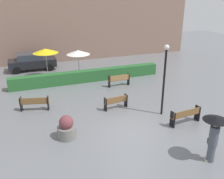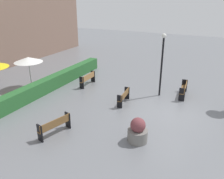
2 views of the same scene
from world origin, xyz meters
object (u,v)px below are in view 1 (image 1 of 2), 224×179
Objects in this scene: planter_pot at (67,128)px; patio_umbrella_yellow at (46,51)px; bench_near_right at (186,115)px; bench_back_row at (119,79)px; patio_umbrella_white at (78,52)px; bench_far_left at (34,103)px; bench_mid_center at (116,101)px; pedestrian_with_umbrella at (214,132)px; lamp_post at (165,73)px; parked_car at (32,61)px.

patio_umbrella_yellow reaches higher than planter_pot.
bench_near_right is at bearing -60.68° from patio_umbrella_yellow.
patio_umbrella_white is (-2.29, 3.36, 1.57)m from bench_back_row.
patio_umbrella_yellow is at bearing 119.32° from bench_near_right.
bench_far_left is 0.69× the size of patio_umbrella_yellow.
bench_mid_center is 0.68× the size of patio_umbrella_white.
pedestrian_with_umbrella reaches higher than bench_near_right.
lamp_post is at bearing -84.68° from bench_back_row.
bench_back_row is 6.74m from bench_far_left.
bench_near_right is at bearing 71.83° from pedestrian_with_umbrella.
patio_umbrella_yellow is (-5.93, 10.56, 1.82)m from bench_near_right.
planter_pot is 0.47× the size of patio_umbrella_yellow.
lamp_post is 1.62× the size of patio_umbrella_yellow.
lamp_post is 13.86m from parked_car.
patio_umbrella_yellow is 2.61m from patio_umbrella_white.
planter_pot is 0.29× the size of lamp_post.
parked_car is at bearing 93.06° from planter_pot.
bench_mid_center is 0.37× the size of parked_car.
parked_car is at bearing 117.55° from lamp_post.
bench_near_right is (2.80, -3.10, 0.03)m from bench_mid_center.
bench_far_left is 9.03m from parked_car.
parked_car is (-3.58, 3.53, -1.29)m from patio_umbrella_white.
bench_mid_center is 0.90× the size of bench_back_row.
lamp_post reaches higher than bench_back_row.
patio_umbrella_white is (4.10, 5.47, 1.60)m from bench_far_left.
parked_car is at bearing 135.34° from patio_umbrella_white.
patio_umbrella_yellow is at bearing 142.05° from bench_back_row.
bench_mid_center is 3.41m from lamp_post.
bench_mid_center is 0.38× the size of lamp_post.
patio_umbrella_yellow is 1.11× the size of patio_umbrella_white.
bench_mid_center is 0.61× the size of patio_umbrella_yellow.
planter_pot is 6.04m from lamp_post.
parked_car is (-5.96, 16.67, -0.53)m from pedestrian_with_umbrella.
bench_back_row is 5.67m from lamp_post.
parked_car is (-1.01, 3.10, -1.53)m from patio_umbrella_yellow.
bench_mid_center is 11.35m from parked_car.
planter_pot is 9.78m from patio_umbrella_white.
patio_umbrella_white is at bearing -9.49° from patio_umbrella_yellow.
parked_car is at bearing 108.02° from patio_umbrella_yellow.
pedestrian_with_umbrella is (6.48, -7.66, 0.85)m from bench_far_left.
bench_near_right is 0.74× the size of patio_umbrella_yellow.
bench_far_left is at bearing 148.05° from bench_near_right.
bench_back_row reaches higher than bench_mid_center.
bench_back_row is 9.06m from parked_car.
patio_umbrella_white is at bearing 108.37° from bench_near_right.
pedestrian_with_umbrella is (-0.99, -3.00, 0.83)m from bench_near_right.
bench_near_right is at bearing -81.00° from bench_back_row.
bench_near_right is at bearing -71.63° from patio_umbrella_white.
pedestrian_with_umbrella is 14.47m from patio_umbrella_yellow.
patio_umbrella_white is 5.19m from parked_car.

